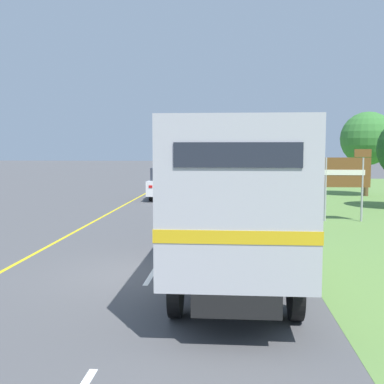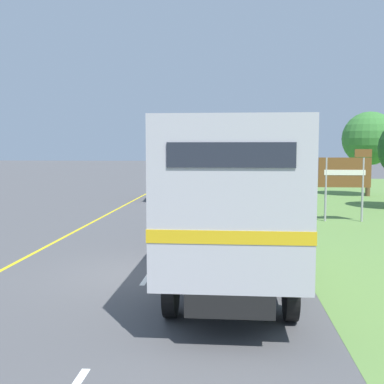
{
  "view_description": "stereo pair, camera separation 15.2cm",
  "coord_description": "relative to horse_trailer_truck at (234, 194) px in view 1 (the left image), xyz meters",
  "views": [
    {
      "loc": [
        1.82,
        -11.13,
        3.01
      ],
      "look_at": [
        0.3,
        8.47,
        1.2
      ],
      "focal_mm": 45.0,
      "sensor_mm": 36.0,
      "label": 1
    },
    {
      "loc": [
        1.97,
        -11.12,
        3.01
      ],
      "look_at": [
        0.3,
        8.47,
        1.2
      ],
      "focal_mm": 45.0,
      "sensor_mm": 36.0,
      "label": 2
    }
  ],
  "objects": [
    {
      "name": "lead_car_white",
      "position": [
        -3.79,
        17.17,
        -1.02
      ],
      "size": [
        1.8,
        4.2,
        1.87
      ],
      "color": "black",
      "rests_on": "ground"
    },
    {
      "name": "centre_dash_far",
      "position": [
        -1.94,
        20.42,
        -1.96
      ],
      "size": [
        0.12,
        2.6,
        0.01
      ],
      "primitive_type": "cube",
      "color": "white",
      "rests_on": "ground"
    },
    {
      "name": "centre_dash_mid_a",
      "position": [
        -1.94,
        7.22,
        -1.96
      ],
      "size": [
        0.12,
        2.6,
        0.01
      ],
      "primitive_type": "cube",
      "color": "white",
      "rests_on": "ground"
    },
    {
      "name": "centre_dash_near",
      "position": [
        -1.94,
        0.62,
        -1.96
      ],
      "size": [
        0.12,
        2.6,
        0.01
      ],
      "primitive_type": "cube",
      "color": "white",
      "rests_on": "ground"
    },
    {
      "name": "roadside_tree_mid",
      "position": [
        8.43,
        19.89,
        1.61
      ],
      "size": [
        3.31,
        3.31,
        5.25
      ],
      "color": "brown",
      "rests_on": "ground"
    },
    {
      "name": "centre_dash_farthest",
      "position": [
        -1.94,
        27.02,
        -1.96
      ],
      "size": [
        0.12,
        2.6,
        0.01
      ],
      "primitive_type": "cube",
      "color": "white",
      "rests_on": "ground"
    },
    {
      "name": "ground_plane",
      "position": [
        -1.94,
        0.28,
        -1.97
      ],
      "size": [
        200.0,
        200.0,
        0.0
      ],
      "primitive_type": "plane",
      "color": "#515154"
    },
    {
      "name": "edge_line_yellow",
      "position": [
        -5.64,
        10.72,
        -1.96
      ],
      "size": [
        0.12,
        53.14,
        0.01
      ],
      "primitive_type": "cube",
      "color": "yellow",
      "rests_on": "ground"
    },
    {
      "name": "highway_sign",
      "position": [
        4.6,
        9.14,
        -0.05
      ],
      "size": [
        2.1,
        0.09,
        2.96
      ],
      "color": "#9E9EA3",
      "rests_on": "ground"
    },
    {
      "name": "centre_dash_mid_b",
      "position": [
        -1.94,
        13.82,
        -1.96
      ],
      "size": [
        0.12,
        2.6,
        0.01
      ],
      "primitive_type": "cube",
      "color": "white",
      "rests_on": "ground"
    },
    {
      "name": "horse_trailer_truck",
      "position": [
        0.0,
        0.0,
        0.0
      ],
      "size": [
        2.46,
        8.56,
        3.5
      ],
      "color": "black",
      "rests_on": "ground"
    }
  ]
}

